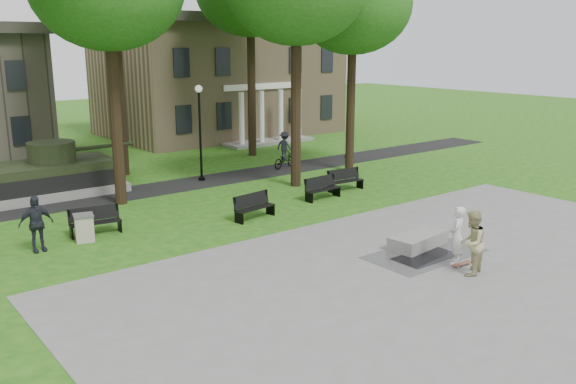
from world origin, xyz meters
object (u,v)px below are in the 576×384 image
concrete_block (418,240)px  trash_bin (84,228)px  skateboarder (457,235)px  park_bench_0 (94,220)px  friend_watching (472,243)px  cyclist (285,153)px

concrete_block → trash_bin: trash_bin is taller
skateboarder → park_bench_0: 12.59m
concrete_block → park_bench_0: (-8.09, 8.14, 0.28)m
friend_watching → park_bench_0: (-7.35, 10.74, -0.48)m
park_bench_0 → trash_bin: park_bench_0 is taller
skateboarder → friend_watching: size_ratio=0.93×
skateboarder → cyclist: cyclist is taller
friend_watching → trash_bin: size_ratio=2.04×
trash_bin → park_bench_0: bearing=43.8°
concrete_block → skateboarder: skateboarder is taller
park_bench_0 → trash_bin: bearing=-127.5°
skateboarder → trash_bin: 12.54m
friend_watching → trash_bin: friend_watching is taller
cyclist → trash_bin: bearing=97.7°
skateboarder → friend_watching: bearing=34.0°
park_bench_0 → skateboarder: bearing=-43.1°
concrete_block → trash_bin: 11.51m
friend_watching → cyclist: size_ratio=0.97×
skateboarder → friend_watching: (-0.43, -0.85, 0.06)m
concrete_block → cyclist: bearing=71.1°
concrete_block → skateboarder: size_ratio=1.20×
cyclist → concrete_block: bearing=145.3°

